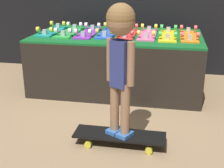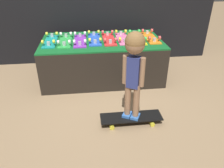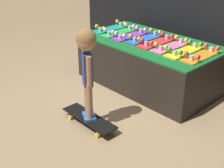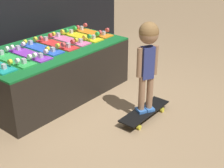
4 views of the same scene
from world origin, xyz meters
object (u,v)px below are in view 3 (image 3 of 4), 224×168
(skateboard_pink_on_rack, at_px, (171,46))
(child, at_px, (87,58))
(skateboard_red_on_rack, at_px, (157,42))
(skateboard_orange_on_rack, at_px, (202,55))
(skateboard_teal_on_rack, at_px, (111,28))
(skateboard_green_on_rack, at_px, (120,31))
(skateboard_on_floor, at_px, (89,119))
(skateboard_blue_on_rack, at_px, (145,38))
(skateboard_purple_on_rack, at_px, (131,35))
(skateboard_yellow_on_rack, at_px, (185,50))

(skateboard_pink_on_rack, height_order, child, child)
(skateboard_red_on_rack, relative_size, skateboard_orange_on_rack, 1.00)
(skateboard_pink_on_rack, xyz_separation_m, child, (-0.09, -1.22, 0.14))
(skateboard_teal_on_rack, distance_m, skateboard_pink_on_rack, 1.06)
(skateboard_green_on_rack, height_order, child, child)
(skateboard_teal_on_rack, bearing_deg, skateboard_on_floor, -51.53)
(skateboard_blue_on_rack, relative_size, skateboard_pink_on_rack, 1.00)
(skateboard_teal_on_rack, height_order, skateboard_purple_on_rack, same)
(skateboard_blue_on_rack, height_order, skateboard_red_on_rack, same)
(skateboard_teal_on_rack, distance_m, skateboard_purple_on_rack, 0.43)
(skateboard_red_on_rack, distance_m, skateboard_orange_on_rack, 0.64)
(child, bearing_deg, skateboard_green_on_rack, 150.34)
(skateboard_pink_on_rack, relative_size, skateboard_yellow_on_rack, 1.00)
(skateboard_pink_on_rack, bearing_deg, skateboard_green_on_rack, -177.71)
(skateboard_green_on_rack, bearing_deg, skateboard_orange_on_rack, 1.34)
(skateboard_red_on_rack, distance_m, skateboard_on_floor, 1.34)
(skateboard_blue_on_rack, bearing_deg, child, -74.96)
(skateboard_on_floor, height_order, child, child)
(skateboard_pink_on_rack, bearing_deg, skateboard_teal_on_rack, -179.74)
(skateboard_pink_on_rack, height_order, skateboard_yellow_on_rack, same)
(skateboard_purple_on_rack, distance_m, skateboard_red_on_rack, 0.43)
(skateboard_green_on_rack, relative_size, skateboard_yellow_on_rack, 1.00)
(skateboard_green_on_rack, bearing_deg, skateboard_purple_on_rack, -0.60)
(skateboard_yellow_on_rack, relative_size, skateboard_on_floor, 0.87)
(skateboard_red_on_rack, xyz_separation_m, skateboard_pink_on_rack, (0.21, 0.01, 0.00))
(skateboard_teal_on_rack, bearing_deg, skateboard_pink_on_rack, 0.26)
(skateboard_blue_on_rack, distance_m, skateboard_orange_on_rack, 0.85)
(skateboard_teal_on_rack, relative_size, skateboard_purple_on_rack, 1.00)
(skateboard_blue_on_rack, bearing_deg, skateboard_on_floor, -74.96)
(skateboard_teal_on_rack, distance_m, skateboard_on_floor, 1.65)
(skateboard_yellow_on_rack, bearing_deg, skateboard_teal_on_rack, 179.36)
(skateboard_green_on_rack, bearing_deg, skateboard_pink_on_rack, 2.29)
(skateboard_red_on_rack, xyz_separation_m, skateboard_yellow_on_rack, (0.42, -0.01, 0.00))
(skateboard_purple_on_rack, relative_size, skateboard_blue_on_rack, 1.00)
(skateboard_yellow_on_rack, xyz_separation_m, skateboard_orange_on_rack, (0.21, 0.01, 0.00))
(skateboard_red_on_rack, bearing_deg, skateboard_yellow_on_rack, -1.24)
(skateboard_red_on_rack, bearing_deg, skateboard_green_on_rack, -177.83)
(skateboard_purple_on_rack, relative_size, skateboard_on_floor, 0.87)
(skateboard_on_floor, bearing_deg, skateboard_pink_on_rack, 85.71)
(skateboard_teal_on_rack, bearing_deg, skateboard_green_on_rack, -7.83)
(skateboard_purple_on_rack, bearing_deg, skateboard_yellow_on_rack, 1.16)
(skateboard_teal_on_rack, height_order, skateboard_red_on_rack, same)
(skateboard_blue_on_rack, bearing_deg, skateboard_orange_on_rack, -1.20)
(skateboard_green_on_rack, bearing_deg, child, -57.55)
(skateboard_pink_on_rack, bearing_deg, skateboard_on_floor, -94.29)
(skateboard_pink_on_rack, distance_m, skateboard_orange_on_rack, 0.42)
(skateboard_teal_on_rack, bearing_deg, skateboard_orange_on_rack, 0.02)
(skateboard_teal_on_rack, relative_size, skateboard_yellow_on_rack, 1.00)
(skateboard_on_floor, bearing_deg, skateboard_purple_on_rack, 114.63)
(skateboard_red_on_rack, distance_m, skateboard_pink_on_rack, 0.21)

